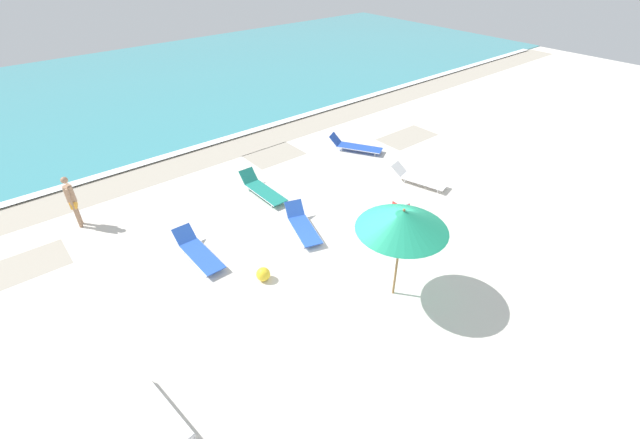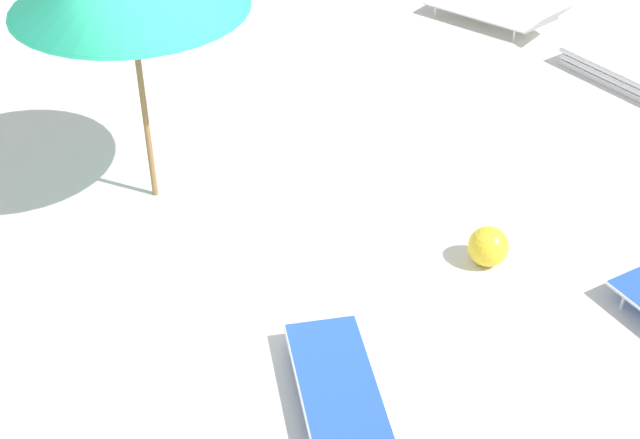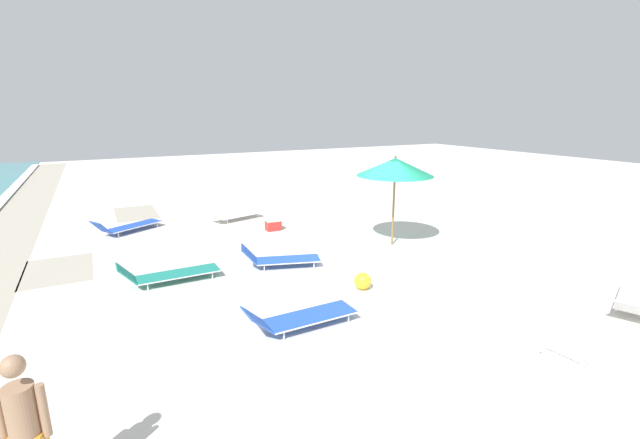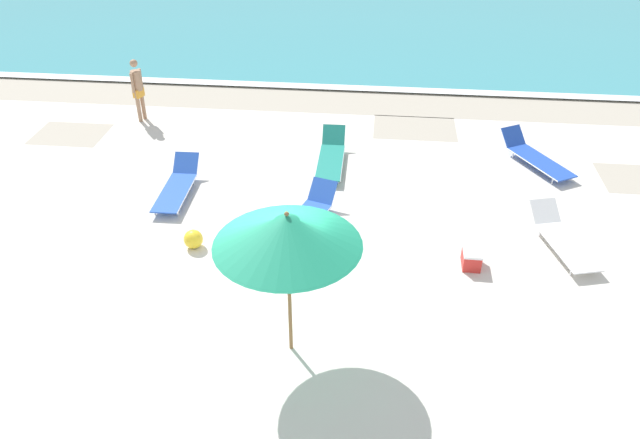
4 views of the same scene
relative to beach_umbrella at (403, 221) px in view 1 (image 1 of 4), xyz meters
name	(u,v)px [view 1 (image 1 of 4)]	position (x,y,z in m)	size (l,w,h in m)	color
ground_plane	(343,280)	(-0.62, 1.28, -2.40)	(60.00, 60.00, 0.16)	silver
ocean_water	(109,93)	(-0.62, 21.28, -2.29)	(60.00, 20.10, 0.07)	teal
beach_umbrella	(403,221)	(0.00, 0.00, 0.00)	(2.21, 2.21, 2.65)	olive
lounger_stack	(156,416)	(-6.17, 0.56, -2.20)	(0.83, 1.92, 0.24)	white
sun_lounger_beside_umbrella	(355,146)	(5.12, 6.90, -2.11)	(1.64, 2.24, 0.59)	blue
sun_lounger_near_water_left	(302,225)	(-0.16, 3.70, -2.10)	(1.19, 2.08, 0.60)	blue
sun_lounger_near_water_right	(198,252)	(-3.28, 4.59, -2.11)	(0.66, 2.14, 0.56)	blue
sun_lounger_mid_beach_solo	(262,189)	(0.09, 6.38, -2.11)	(0.65, 2.24, 0.60)	#1E8475
sun_lounger_mid_beach_pair_a	(418,178)	(5.01, 3.35, -2.11)	(1.13, 2.19, 0.53)	white
beachgoer_wading_adult	(71,199)	(-5.47, 8.49, -1.32)	(0.27, 0.43, 1.76)	#A37A5B
beach_ball	(263,274)	(-2.35, 2.60, -2.13)	(0.39, 0.39, 0.39)	yellow
cooler_box	(401,205)	(3.14, 2.55, -2.14)	(0.36, 0.50, 0.37)	red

